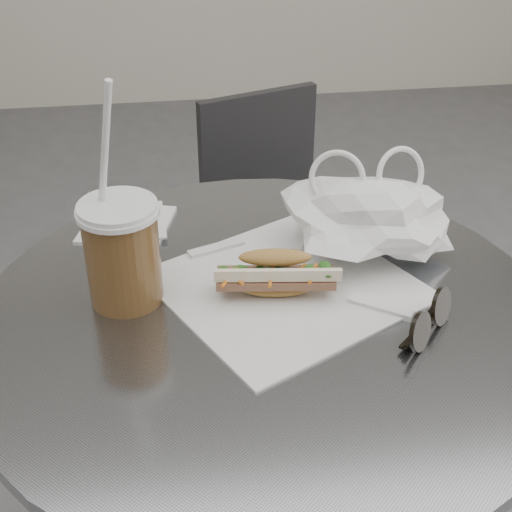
{
  "coord_description": "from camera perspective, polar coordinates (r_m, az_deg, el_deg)",
  "views": [
    {
      "loc": [
        -0.12,
        -0.54,
        1.3
      ],
      "look_at": [
        -0.01,
        0.25,
        0.79
      ],
      "focal_mm": 50.0,
      "sensor_mm": 36.0,
      "label": 1
    }
  ],
  "objects": [
    {
      "name": "cafe_table",
      "position": [
        1.12,
        0.66,
        -15.53
      ],
      "size": [
        0.76,
        0.76,
        0.74
      ],
      "color": "slate",
      "rests_on": "ground"
    },
    {
      "name": "chair_far",
      "position": [
        1.77,
        2.2,
        -0.83
      ],
      "size": [
        0.4,
        0.42,
        0.73
      ],
      "rotation": [
        0.0,
        0.0,
        3.47
      ],
      "color": "#313234",
      "rests_on": "ground"
    },
    {
      "name": "sandwich_paper",
      "position": [
        0.97,
        2.43,
        -2.36
      ],
      "size": [
        0.41,
        0.4,
        0.0
      ],
      "primitive_type": "cube",
      "rotation": [
        0.0,
        0.0,
        0.48
      ],
      "color": "white",
      "rests_on": "cafe_table"
    },
    {
      "name": "banh_mi",
      "position": [
        0.94,
        1.56,
        -1.44
      ],
      "size": [
        0.2,
        0.1,
        0.07
      ],
      "rotation": [
        0.0,
        0.0,
        -0.13
      ],
      "color": "#A6883E",
      "rests_on": "sandwich_paper"
    },
    {
      "name": "iced_coffee",
      "position": [
        0.93,
        -10.66,
        0.4
      ],
      "size": [
        0.1,
        0.1,
        0.3
      ],
      "color": "brown",
      "rests_on": "cafe_table"
    },
    {
      "name": "sunglasses",
      "position": [
        0.91,
        13.63,
        -5.06
      ],
      "size": [
        0.09,
        0.1,
        0.05
      ],
      "rotation": [
        0.0,
        0.0,
        0.81
      ],
      "color": "black",
      "rests_on": "cafe_table"
    },
    {
      "name": "plastic_bag",
      "position": [
        1.03,
        9.05,
        2.85
      ],
      "size": [
        0.23,
        0.18,
        0.11
      ],
      "primitive_type": null,
      "rotation": [
        0.0,
        0.0,
        -0.04
      ],
      "color": "white",
      "rests_on": "cafe_table"
    },
    {
      "name": "napkin_stack",
      "position": [
        1.12,
        -10.3,
        2.52
      ],
      "size": [
        0.16,
        0.16,
        0.01
      ],
      "color": "white",
      "rests_on": "cafe_table"
    },
    {
      "name": "drink_can",
      "position": [
        1.03,
        -11.36,
        2.5
      ],
      "size": [
        0.06,
        0.06,
        0.11
      ],
      "color": "#508955",
      "rests_on": "cafe_table"
    }
  ]
}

